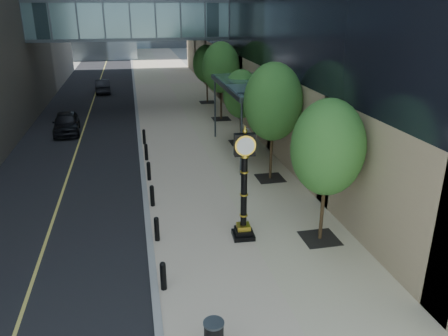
{
  "coord_description": "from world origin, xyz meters",
  "views": [
    {
      "loc": [
        -3.24,
        -11.06,
        8.78
      ],
      "look_at": [
        0.14,
        4.99,
        2.58
      ],
      "focal_mm": 35.0,
      "sensor_mm": 36.0,
      "label": 1
    }
  ],
  "objects_px": {
    "street_clock": "(244,193)",
    "car_near": "(66,123)",
    "pedestrian": "(246,141)",
    "car_far": "(103,86)"
  },
  "relations": [
    {
      "from": "car_near",
      "to": "car_far",
      "type": "distance_m",
      "value": 15.37
    },
    {
      "from": "car_near",
      "to": "pedestrian",
      "type": "bearing_deg",
      "value": -38.21
    },
    {
      "from": "street_clock",
      "to": "car_near",
      "type": "distance_m",
      "value": 19.38
    },
    {
      "from": "street_clock",
      "to": "car_far",
      "type": "height_order",
      "value": "street_clock"
    },
    {
      "from": "street_clock",
      "to": "car_near",
      "type": "xyz_separation_m",
      "value": [
        -8.71,
        17.27,
        -1.23
      ]
    },
    {
      "from": "pedestrian",
      "to": "car_far",
      "type": "height_order",
      "value": "pedestrian"
    },
    {
      "from": "street_clock",
      "to": "car_near",
      "type": "relative_size",
      "value": 1.02
    },
    {
      "from": "pedestrian",
      "to": "car_near",
      "type": "bearing_deg",
      "value": -47.22
    },
    {
      "from": "pedestrian",
      "to": "street_clock",
      "type": "bearing_deg",
      "value": 61.25
    },
    {
      "from": "street_clock",
      "to": "car_near",
      "type": "bearing_deg",
      "value": 120.65
    }
  ]
}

